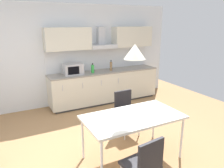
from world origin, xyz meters
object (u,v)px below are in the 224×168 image
object	(u,v)px
bottle_green	(93,69)
dining_table	(133,119)
chair_near_left	(145,162)
chair_far_right	(125,108)
pendant_lamp	(135,52)
bottle_brown	(111,66)
microwave	(73,69)

from	to	relation	value
bottle_green	dining_table	distance (m)	2.65
chair_near_left	chair_far_right	size ratio (longest dim) A/B	1.00
pendant_lamp	dining_table	bearing A→B (deg)	99.46
bottle_brown	pendant_lamp	size ratio (longest dim) A/B	0.93
bottle_green	chair_far_right	xyz separation A→B (m)	(-0.05, -1.80, -0.46)
dining_table	chair_near_left	bearing A→B (deg)	-112.92
microwave	dining_table	distance (m)	2.67
dining_table	chair_far_right	xyz separation A→B (m)	(0.35, 0.81, -0.18)
microwave	bottle_brown	xyz separation A→B (m)	(1.07, -0.04, -0.01)
microwave	chair_near_left	size ratio (longest dim) A/B	0.55
bottle_green	bottle_brown	bearing A→B (deg)	0.96
bottle_green	dining_table	bearing A→B (deg)	-98.75
bottle_brown	dining_table	distance (m)	2.79
dining_table	pendant_lamp	size ratio (longest dim) A/B	4.86
bottle_brown	chair_far_right	distance (m)	1.96
bottle_brown	chair_far_right	xyz separation A→B (m)	(-0.60, -1.80, -0.48)
chair_far_right	pendant_lamp	distance (m)	1.52
microwave	bottle_green	size ratio (longest dim) A/B	1.87
chair_far_right	dining_table	bearing A→B (deg)	-113.31
chair_near_left	microwave	bearing A→B (deg)	86.34
bottle_brown	dining_table	world-z (taller)	bottle_brown
bottle_brown	chair_near_left	distance (m)	3.68
pendant_lamp	microwave	bearing A→B (deg)	92.58
chair_near_left	pendant_lamp	distance (m)	1.52
microwave	bottle_brown	bearing A→B (deg)	-2.13
bottle_brown	chair_near_left	size ratio (longest dim) A/B	0.34
microwave	pendant_lamp	world-z (taller)	pendant_lamp
chair_far_right	bottle_green	bearing A→B (deg)	88.31
microwave	bottle_green	distance (m)	0.52
bottle_brown	dining_table	xyz separation A→B (m)	(-0.95, -2.61, -0.30)
microwave	bottle_green	world-z (taller)	microwave
chair_far_right	bottle_brown	bearing A→B (deg)	71.48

